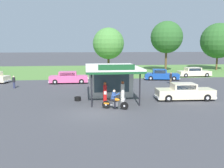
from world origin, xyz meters
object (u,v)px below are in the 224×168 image
at_px(bystander_leaning_by_kiosk, 14,82).
at_px(bystander_admiring_sedan, 171,78).
at_px(motorcycle_with_rider, 115,101).
at_px(parked_car_back_row_centre, 107,75).
at_px(parked_car_back_row_far_right, 69,78).
at_px(bystander_strolling_foreground, 118,78).
at_px(parked_car_second_row_spare, 161,75).
at_px(spare_tire_stack, 78,99).
at_px(parked_car_back_row_centre_right, 194,72).
at_px(gas_pump_nearside, 105,93).
at_px(featured_classic_sedan, 185,92).
at_px(gas_pump_offside, 123,93).

height_order(bystander_leaning_by_kiosk, bystander_admiring_sedan, bystander_admiring_sedan).
height_order(motorcycle_with_rider, parked_car_back_row_centre, motorcycle_with_rider).
height_order(parked_car_back_row_far_right, bystander_strolling_foreground, parked_car_back_row_far_right).
bearing_deg(parked_car_second_row_spare, parked_car_back_row_far_right, -172.82).
bearing_deg(spare_tire_stack, parked_car_second_row_spare, 45.92).
xyz_separation_m(motorcycle_with_rider, parked_car_back_row_centre, (0.89, 16.35, 0.03)).
bearing_deg(parked_car_back_row_centre_right, motorcycle_with_rider, -129.45).
relative_size(parked_car_back_row_far_right, bystander_admiring_sedan, 3.50).
height_order(gas_pump_nearside, parked_car_second_row_spare, gas_pump_nearside).
bearing_deg(spare_tire_stack, bystander_strolling_foreground, 61.18).
relative_size(parked_car_back_row_centre_right, bystander_admiring_sedan, 3.65).
bearing_deg(motorcycle_with_rider, parked_car_back_row_centre_right, 50.55).
bearing_deg(motorcycle_with_rider, parked_car_second_row_spare, 60.40).
distance_m(parked_car_second_row_spare, parked_car_back_row_far_right, 13.45).
xyz_separation_m(featured_classic_sedan, bystander_strolling_foreground, (-4.91, 9.85, 0.09)).
height_order(gas_pump_nearside, parked_car_back_row_centre_right, gas_pump_nearside).
xyz_separation_m(parked_car_back_row_far_right, bystander_admiring_sedan, (13.47, -2.00, 0.06)).
xyz_separation_m(gas_pump_nearside, featured_classic_sedan, (7.51, 0.34, -0.14)).
height_order(bystander_strolling_foreground, bystander_admiring_sedan, bystander_strolling_foreground).
xyz_separation_m(gas_pump_nearside, motorcycle_with_rider, (0.58, -2.26, -0.19)).
bearing_deg(parked_car_back_row_centre, bystander_admiring_sedan, -29.40).
distance_m(gas_pump_nearside, parked_car_back_row_far_right, 12.22).
relative_size(featured_classic_sedan, bystander_admiring_sedan, 3.71).
bearing_deg(bystander_admiring_sedan, motorcycle_with_rider, -127.07).
relative_size(bystander_leaning_by_kiosk, spare_tire_stack, 2.49).
bearing_deg(bystander_admiring_sedan, featured_classic_sedan, -102.27).
height_order(parked_car_second_row_spare, bystander_admiring_sedan, parked_car_second_row_spare).
bearing_deg(parked_car_back_row_far_right, bystander_leaning_by_kiosk, -152.40).
height_order(parked_car_back_row_centre, spare_tire_stack, parked_car_back_row_centre).
height_order(motorcycle_with_rider, bystander_strolling_foreground, motorcycle_with_rider).
distance_m(motorcycle_with_rider, parked_car_second_row_spare, 17.83).
distance_m(bystander_admiring_sedan, spare_tire_stack, 14.71).
xyz_separation_m(bystander_admiring_sedan, spare_tire_stack, (-11.96, -8.55, -0.60)).
distance_m(bystander_strolling_foreground, bystander_admiring_sedan, 6.94).
distance_m(gas_pump_offside, bystander_admiring_sedan, 12.43).
bearing_deg(parked_car_back_row_far_right, gas_pump_offside, -64.43).
xyz_separation_m(parked_car_back_row_far_right, bystander_strolling_foreground, (6.56, -1.37, 0.07)).
xyz_separation_m(parked_car_second_row_spare, bystander_admiring_sedan, (0.12, -3.68, 0.09)).
distance_m(parked_car_back_row_centre_right, parked_car_back_row_centre, 14.47).
bearing_deg(parked_car_back_row_far_right, bystander_strolling_foreground, -11.78).
distance_m(gas_pump_nearside, spare_tire_stack, 2.73).
distance_m(gas_pump_offside, parked_car_back_row_centre_right, 21.57).
distance_m(featured_classic_sedan, parked_car_back_row_centre_right, 17.91).
distance_m(parked_car_back_row_far_right, parked_car_back_row_centre, 5.99).
height_order(gas_pump_offside, parked_car_back_row_centre, gas_pump_offside).
bearing_deg(motorcycle_with_rider, gas_pump_nearside, 104.46).
distance_m(parked_car_back_row_centre_right, bystander_strolling_foreground, 14.50).
bearing_deg(parked_car_back_row_centre, gas_pump_offside, -89.60).
bearing_deg(featured_classic_sedan, parked_car_back_row_far_right, 135.63).
distance_m(parked_car_back_row_far_right, spare_tire_stack, 10.67).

